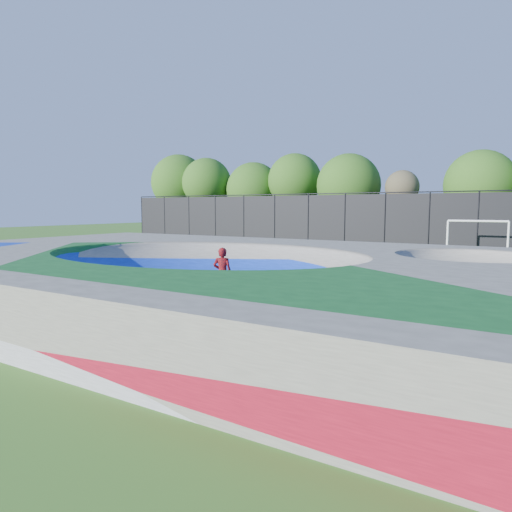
% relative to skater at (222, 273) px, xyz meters
% --- Properties ---
extents(ground, '(120.00, 120.00, 0.00)m').
position_rel_skater_xyz_m(ground, '(-0.67, -0.17, -0.83)').
color(ground, '#34651C').
rests_on(ground, ground).
extents(skate_deck, '(22.00, 14.00, 1.50)m').
position_rel_skater_xyz_m(skate_deck, '(-0.67, -0.17, -0.08)').
color(skate_deck, gray).
rests_on(skate_deck, ground).
extents(skater, '(0.71, 0.59, 1.66)m').
position_rel_skater_xyz_m(skater, '(0.00, 0.00, 0.00)').
color(skater, '#B70E13').
rests_on(skater, ground).
extents(skateboard, '(0.80, 0.54, 0.05)m').
position_rel_skater_xyz_m(skateboard, '(0.00, 0.00, -0.80)').
color(skateboard, black).
rests_on(skateboard, ground).
extents(soccer_goal, '(3.35, 0.12, 2.21)m').
position_rel_skater_xyz_m(soccer_goal, '(5.61, 17.78, 0.71)').
color(soccer_goal, white).
rests_on(soccer_goal, ground).
extents(fence, '(48.09, 0.09, 4.04)m').
position_rel_skater_xyz_m(fence, '(-0.67, 20.83, 1.27)').
color(fence, black).
rests_on(fence, ground).
extents(treeline, '(52.40, 6.94, 8.60)m').
position_rel_skater_xyz_m(treeline, '(-2.82, 25.95, 4.19)').
color(treeline, '#4E3427').
rests_on(treeline, ground).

